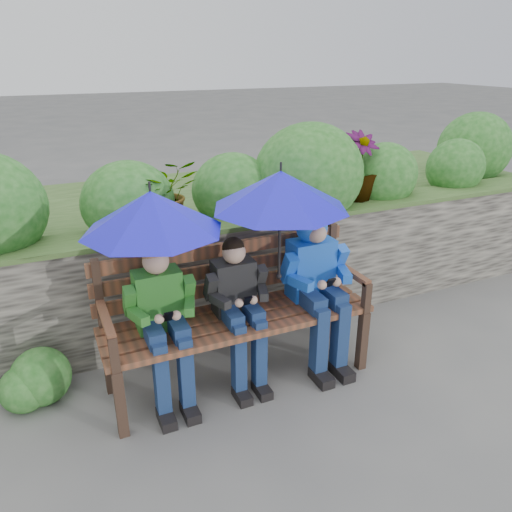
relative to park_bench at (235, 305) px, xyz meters
name	(u,v)px	position (x,y,z in m)	size (l,w,h in m)	color
ground	(261,371)	(0.19, -0.06, -0.60)	(60.00, 60.00, 0.00)	#585858
garden_backdrop	(192,234)	(0.14, 1.53, 0.03)	(8.00, 2.82, 1.82)	#363430
park_bench	(235,305)	(0.00, 0.00, 0.00)	(2.00, 0.59, 1.06)	#38261C
boy_left	(163,317)	(-0.56, -0.10, 0.07)	(0.48, 0.55, 1.17)	#236723
boy_middle	(239,303)	(0.00, -0.09, 0.06)	(0.45, 0.52, 1.14)	black
boy_right	(317,277)	(0.64, -0.09, 0.15)	(0.52, 0.63, 1.24)	#084AB9
umbrella_left	(152,212)	(-0.57, -0.05, 0.81)	(0.93, 0.93, 0.84)	#1815E7
umbrella_right	(280,190)	(0.33, -0.08, 0.86)	(0.98, 0.98, 0.87)	#1815E7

